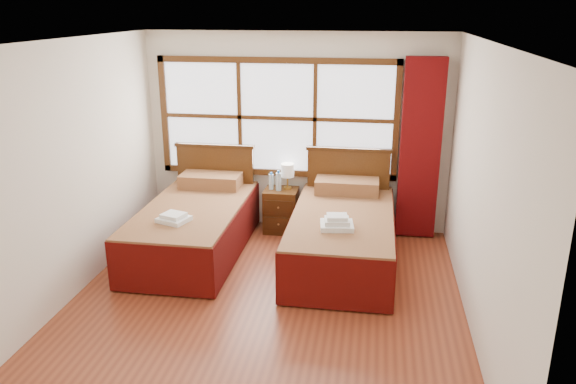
# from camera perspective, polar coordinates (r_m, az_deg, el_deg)

# --- Properties ---
(floor) EXTENTS (4.50, 4.50, 0.00)m
(floor) POSITION_cam_1_polar(r_m,az_deg,el_deg) (5.83, -2.42, -11.41)
(floor) COLOR brown
(floor) RESTS_ON ground
(ceiling) EXTENTS (4.50, 4.50, 0.00)m
(ceiling) POSITION_cam_1_polar(r_m,az_deg,el_deg) (5.07, -2.83, 15.04)
(ceiling) COLOR white
(ceiling) RESTS_ON wall_back
(wall_back) EXTENTS (4.00, 0.00, 4.00)m
(wall_back) POSITION_cam_1_polar(r_m,az_deg,el_deg) (7.45, 0.86, 6.03)
(wall_back) COLOR silver
(wall_back) RESTS_ON floor
(wall_left) EXTENTS (0.00, 4.50, 4.50)m
(wall_left) POSITION_cam_1_polar(r_m,az_deg,el_deg) (6.02, -21.62, 1.71)
(wall_left) COLOR silver
(wall_left) RESTS_ON floor
(wall_right) EXTENTS (0.00, 4.50, 4.50)m
(wall_right) POSITION_cam_1_polar(r_m,az_deg,el_deg) (5.29, 19.13, -0.19)
(wall_right) COLOR silver
(wall_right) RESTS_ON floor
(window) EXTENTS (3.16, 0.06, 1.56)m
(window) POSITION_cam_1_polar(r_m,az_deg,el_deg) (7.41, -1.11, 7.54)
(window) COLOR white
(window) RESTS_ON wall_back
(curtain) EXTENTS (0.50, 0.16, 2.30)m
(curtain) POSITION_cam_1_polar(r_m,az_deg,el_deg) (7.29, 13.27, 4.21)
(curtain) COLOR #640A0B
(curtain) RESTS_ON wall_back
(bed_left) EXTENTS (1.16, 2.25, 1.13)m
(bed_left) POSITION_cam_1_polar(r_m,az_deg,el_deg) (6.99, -9.39, -3.28)
(bed_left) COLOR #3C210C
(bed_left) RESTS_ON floor
(bed_right) EXTENTS (1.18, 2.29, 1.15)m
(bed_right) POSITION_cam_1_polar(r_m,az_deg,el_deg) (6.66, 5.56, -4.16)
(bed_right) COLOR #3C210C
(bed_right) RESTS_ON floor
(nightstand) EXTENTS (0.44, 0.43, 0.58)m
(nightstand) POSITION_cam_1_polar(r_m,az_deg,el_deg) (7.51, -0.71, -1.88)
(nightstand) COLOR #4A2910
(nightstand) RESTS_ON floor
(towels_left) EXTENTS (0.39, 0.36, 0.09)m
(towels_left) POSITION_cam_1_polar(r_m,az_deg,el_deg) (6.39, -11.53, -2.61)
(towels_left) COLOR white
(towels_left) RESTS_ON bed_left
(towels_right) EXTENTS (0.39, 0.35, 0.15)m
(towels_right) POSITION_cam_1_polar(r_m,az_deg,el_deg) (6.07, 4.99, -3.14)
(towels_right) COLOR white
(towels_right) RESTS_ON bed_right
(lamp) EXTENTS (0.17, 0.17, 0.34)m
(lamp) POSITION_cam_1_polar(r_m,az_deg,el_deg) (7.40, -0.05, 2.14)
(lamp) COLOR gold
(lamp) RESTS_ON nightstand
(bottle_near) EXTENTS (0.06, 0.06, 0.23)m
(bottle_near) POSITION_cam_1_polar(r_m,az_deg,el_deg) (7.41, -1.72, 1.07)
(bottle_near) COLOR silver
(bottle_near) RESTS_ON nightstand
(bottle_far) EXTENTS (0.07, 0.07, 0.27)m
(bottle_far) POSITION_cam_1_polar(r_m,az_deg,el_deg) (7.35, -0.97, 1.08)
(bottle_far) COLOR silver
(bottle_far) RESTS_ON nightstand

